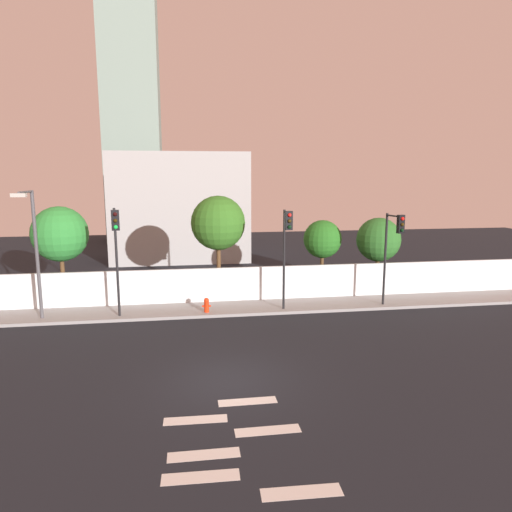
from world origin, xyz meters
TOP-DOWN VIEW (x-y plane):
  - ground_plane at (0.00, 0.00)m, footprint 80.00×80.00m
  - sidewalk at (0.00, 8.20)m, footprint 36.00×2.40m
  - perimeter_wall at (0.00, 9.49)m, footprint 36.00×0.18m
  - crosswalk_marking at (-0.17, -3.67)m, footprint 4.04×4.73m
  - traffic_light_left at (-4.45, 6.89)m, footprint 0.46×1.53m
  - traffic_light_center at (3.51, 7.08)m, footprint 0.35×1.15m
  - traffic_light_right at (8.94, 6.97)m, footprint 0.48×1.33m
  - street_lamp_curbside at (-8.15, 7.47)m, footprint 0.60×1.90m
  - fire_hydrant at (-0.39, 7.52)m, footprint 0.44×0.26m
  - roadside_tree_leftmost at (-7.83, 10.67)m, footprint 2.90×2.90m
  - roadside_tree_midleft at (0.46, 10.67)m, footprint 2.98×2.98m
  - roadside_tree_midright at (6.41, 10.67)m, footprint 2.17×2.17m
  - roadside_tree_rightmost at (9.78, 10.67)m, footprint 2.56×2.56m
  - low_building_distant at (-1.69, 23.49)m, footprint 10.76×6.00m
  - tower_on_skyline at (-6.41, 35.49)m, footprint 5.54×5.00m

SIDE VIEW (x-z plane):
  - ground_plane at x=0.00m, z-range 0.00..0.00m
  - crosswalk_marking at x=-0.17m, z-range 0.00..0.01m
  - sidewalk at x=0.00m, z-range 0.00..0.15m
  - fire_hydrant at x=-0.39m, z-range 0.18..0.90m
  - perimeter_wall at x=0.00m, z-range 0.15..1.95m
  - roadside_tree_rightmost at x=9.78m, z-range 0.90..5.29m
  - roadside_tree_midright at x=6.41m, z-range 1.04..5.35m
  - traffic_light_right at x=8.94m, z-range 1.24..6.01m
  - street_lamp_curbside at x=-8.15m, z-range 0.75..6.75m
  - roadside_tree_leftmost at x=-7.83m, z-range 1.16..6.39m
  - traffic_light_center at x=3.51m, z-range 1.27..6.28m
  - traffic_light_left at x=-4.45m, z-range 1.32..6.50m
  - roadside_tree_midleft at x=0.46m, z-range 1.35..7.08m
  - low_building_distant at x=-1.69m, z-range 0.00..8.54m
  - tower_on_skyline at x=-6.41m, z-range 0.00..31.12m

